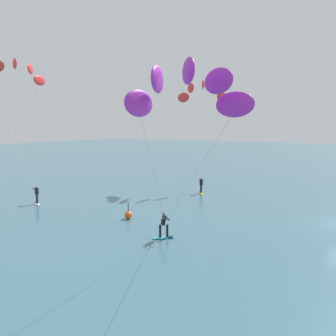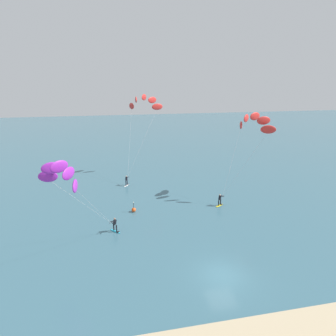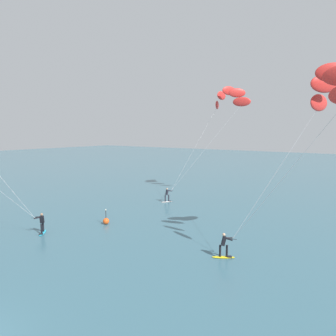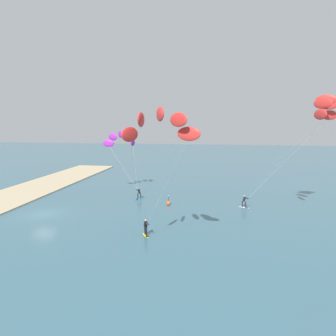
% 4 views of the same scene
% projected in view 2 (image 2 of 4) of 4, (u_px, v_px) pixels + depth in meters
% --- Properties ---
extents(ground_plane, '(240.00, 240.00, 0.00)m').
position_uv_depth(ground_plane, '(222.00, 276.00, 25.19)').
color(ground_plane, '#386070').
extents(kitesurfer_nearshore, '(7.37, 7.09, 9.65)m').
position_uv_depth(kitesurfer_nearshore, '(63.00, 177.00, 25.69)').
color(kitesurfer_nearshore, '#23ADD1').
rests_on(kitesurfer_nearshore, ground).
extents(kitesurfer_mid_water, '(8.04, 6.07, 12.15)m').
position_uv_depth(kitesurfer_mid_water, '(253.00, 125.00, 39.16)').
color(kitesurfer_mid_water, yellow).
rests_on(kitesurfer_mid_water, ground).
extents(kitesurfer_far_out, '(7.80, 10.69, 13.90)m').
position_uv_depth(kitesurfer_far_out, '(144.00, 104.00, 50.63)').
color(kitesurfer_far_out, white).
rests_on(kitesurfer_far_out, ground).
extents(marker_buoy, '(0.56, 0.56, 1.38)m').
position_uv_depth(marker_buoy, '(134.00, 210.00, 37.18)').
color(marker_buoy, '#EA5119').
rests_on(marker_buoy, ground).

